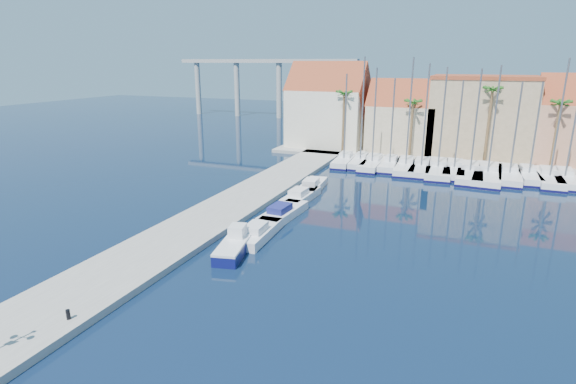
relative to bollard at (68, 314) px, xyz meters
The scene contains 31 objects.
ground 11.07m from the bollard, 50.70° to the left, with size 260.00×260.00×0.00m, color black.
quay_west 22.14m from the bollard, 95.20° to the left, with size 6.00×77.00×0.50m, color gray.
shore_north 59.04m from the bollard, 73.27° to the left, with size 54.00×16.00×0.50m, color gray.
bollard is the anchor object (origin of this frame).
fishing_boat 12.68m from the bollard, 74.16° to the left, with size 2.89×5.58×1.86m.
motorboat_west_0 15.95m from the bollard, 76.00° to the left, with size 2.32×6.34×1.40m.
motorboat_west_1 21.16m from the bollard, 79.85° to the left, with size 2.57×6.83×1.40m.
motorboat_west_2 26.64m from the bollard, 82.75° to the left, with size 2.30×6.49×1.40m.
motorboat_west_3 30.76m from the bollard, 84.15° to the left, with size 2.65×6.66×1.40m.
sailboat_0 44.80m from the bollard, 86.20° to the left, with size 2.70×8.43×12.37m.
sailboat_1 45.32m from the bollard, 83.42° to the left, with size 2.70×8.33×14.53m.
sailboat_2 44.99m from the bollard, 81.02° to the left, with size 2.52×9.27×13.15m.
sailboat_3 45.71m from the bollard, 78.25° to the left, with size 2.33×8.19×11.86m.
sailboat_4 45.79m from the bollard, 75.51° to the left, with size 3.25×9.93×14.45m.
sailboat_5 46.36m from the bollard, 73.12° to the left, with size 2.69×9.70×13.72m.
sailboat_6 47.13m from the bollard, 70.81° to the left, with size 3.74×11.51×13.29m.
sailboat_7 48.19m from the bollard, 68.74° to the left, with size 2.82×9.99×11.74m.
sailboat_8 48.00m from the bollard, 66.16° to the left, with size 3.12×11.55×13.14m.
sailboat_9 48.93m from the bollard, 64.02° to the left, with size 3.79×12.20×13.53m.
sailboat_10 50.30m from the bollard, 61.69° to the left, with size 2.75×9.72×11.72m.
sailboat_11 51.96m from the bollard, 60.03° to the left, with size 2.92×8.56×11.69m.
sailboat_12 52.79m from the bollard, 57.76° to the left, with size 2.68×9.94×14.32m.
sailboat_13 53.98m from the bollard, 56.50° to the left, with size 2.78×9.43×13.48m.
building_0 55.92m from the bollard, 93.10° to the left, with size 12.30×9.00×13.50m.
building_1 56.45m from the bollard, 80.80° to the left, with size 10.30×8.00×11.00m.
building_2 60.22m from the bollard, 70.53° to the left, with size 14.20×10.20×11.50m.
palm_0 51.23m from the bollard, 88.87° to the left, with size 2.60×2.60×10.15m.
palm_1 52.25m from the bollard, 77.73° to the left, with size 2.60×2.60×9.15m.
palm_2 55.50m from the bollard, 67.44° to the left, with size 2.60×2.60×11.15m.
palm_3 58.79m from the bollard, 60.16° to the left, with size 2.60×2.60×9.65m.
viaduct 96.52m from the bollard, 109.51° to the left, with size 48.00×2.20×14.45m.
Camera 1 is at (12.20, -23.79, 13.95)m, focal length 28.00 mm.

